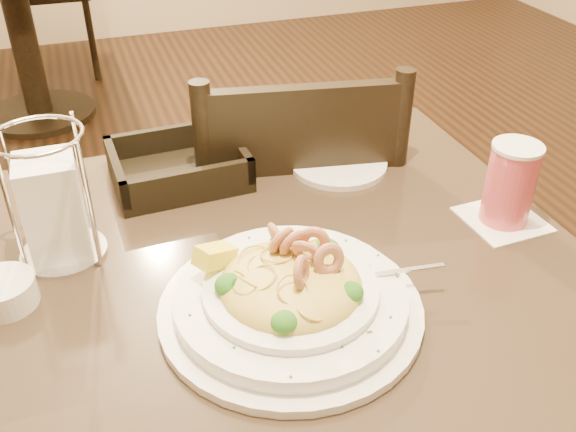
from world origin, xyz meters
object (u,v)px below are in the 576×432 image
object	(u,v)px
butter_ramekin	(3,292)
dining_chair_near	(292,237)
drink_glass	(510,185)
main_table	(292,377)
pasta_bowl	(290,293)
bread_basket	(179,169)
side_plate	(339,164)
napkin_caddy	(53,205)
background_table	(17,11)

from	to	relation	value
butter_ramekin	dining_chair_near	bearing A→B (deg)	32.49
dining_chair_near	drink_glass	bearing A→B (deg)	130.44
main_table	pasta_bowl	xyz separation A→B (m)	(-0.03, -0.09, 0.27)
bread_basket	side_plate	bearing A→B (deg)	-10.33
drink_glass	side_plate	world-z (taller)	drink_glass
drink_glass	napkin_caddy	world-z (taller)	napkin_caddy
background_table	dining_chair_near	size ratio (longest dim) A/B	1.00
drink_glass	bread_basket	xyz separation A→B (m)	(-0.48, 0.31, -0.05)
side_plate	dining_chair_near	bearing A→B (deg)	107.30
side_plate	drink_glass	bearing A→B (deg)	-53.62
dining_chair_near	bread_basket	xyz separation A→B (m)	(-0.25, -0.09, 0.27)
main_table	bread_basket	xyz separation A→B (m)	(-0.11, 0.31, 0.26)
napkin_caddy	side_plate	size ratio (longest dim) A/B	1.14
drink_glass	butter_ramekin	xyz separation A→B (m)	(-0.77, 0.05, -0.05)
background_table	drink_glass	size ratio (longest dim) A/B	6.73
drink_glass	napkin_caddy	bearing A→B (deg)	168.43
bread_basket	napkin_caddy	distance (m)	0.28
dining_chair_near	bread_basket	distance (m)	0.38
main_table	dining_chair_near	size ratio (longest dim) A/B	0.97
butter_ramekin	bread_basket	bearing A→B (deg)	41.37
pasta_bowl	napkin_caddy	distance (m)	0.37
main_table	butter_ramekin	size ratio (longest dim) A/B	10.05
napkin_caddy	side_plate	xyz separation A→B (m)	(0.50, 0.11, -0.08)
bread_basket	background_table	bearing A→B (deg)	99.36
background_table	side_plate	size ratio (longest dim) A/B	5.18
dining_chair_near	drink_glass	size ratio (longest dim) A/B	6.70
background_table	bread_basket	size ratio (longest dim) A/B	3.91
background_table	side_plate	bearing A→B (deg)	-73.51
side_plate	background_table	bearing A→B (deg)	106.49
napkin_caddy	main_table	bearing A→B (deg)	-24.71
bread_basket	napkin_caddy	xyz separation A→B (m)	(-0.21, -0.16, 0.07)
drink_glass	napkin_caddy	xyz separation A→B (m)	(-0.69, 0.14, 0.02)
main_table	dining_chair_near	distance (m)	0.42
dining_chair_near	pasta_bowl	bearing A→B (deg)	80.50
side_plate	butter_ramekin	bearing A→B (deg)	-160.73
dining_chair_near	butter_ramekin	bearing A→B (deg)	42.60
pasta_bowl	napkin_caddy	world-z (taller)	napkin_caddy
bread_basket	side_plate	size ratio (longest dim) A/B	1.33
main_table	side_plate	bearing A→B (deg)	54.71
bread_basket	butter_ramekin	world-z (taller)	bread_basket
napkin_caddy	drink_glass	bearing A→B (deg)	-11.57
side_plate	bread_basket	bearing A→B (deg)	169.67
main_table	bread_basket	world-z (taller)	bread_basket
side_plate	butter_ramekin	xyz separation A→B (m)	(-0.58, -0.20, 0.01)
pasta_bowl	bread_basket	distance (m)	0.41
background_table	butter_ramekin	distance (m)	2.37
drink_glass	main_table	bearing A→B (deg)	-179.09
butter_ramekin	drink_glass	bearing A→B (deg)	-3.62
drink_glass	bread_basket	distance (m)	0.57
background_table	napkin_caddy	xyz separation A→B (m)	(0.14, -2.26, 0.32)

